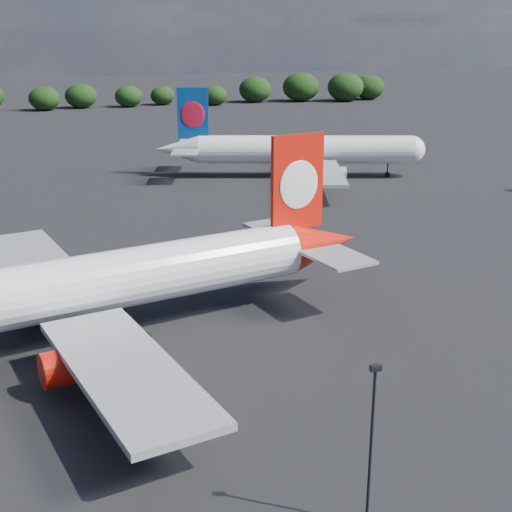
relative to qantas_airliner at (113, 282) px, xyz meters
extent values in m
plane|color=black|center=(-5.99, 41.31, -4.63)|extent=(500.00, 500.00, 0.00)
cylinder|color=white|center=(-1.59, -0.37, 0.15)|extent=(36.44, 12.88, 4.78)
cone|color=red|center=(19.81, 4.61, 0.15)|extent=(8.53, 6.38, 4.78)
cube|color=red|center=(17.02, 3.96, 6.26)|extent=(5.23, 1.66, 8.60)
ellipsoid|color=white|center=(17.09, 3.68, 6.09)|extent=(3.95, 1.10, 4.39)
ellipsoid|color=white|center=(16.96, 4.24, 6.09)|extent=(3.95, 1.10, 4.39)
cube|color=#A1A3A9|center=(19.14, -0.94, 0.53)|extent=(5.49, 6.56, 0.29)
cube|color=#A1A3A9|center=(16.76, 9.30, 0.53)|extent=(5.49, 6.56, 0.29)
cube|color=#A1A3A9|center=(-0.63, -12.90, -1.38)|extent=(10.38, 20.02, 0.53)
cube|color=#A1A3A9|center=(-6.26, 11.29, -1.38)|extent=(10.38, 20.02, 0.53)
cylinder|color=red|center=(-3.57, -8.68, -2.62)|extent=(5.24, 3.59, 2.58)
cube|color=#A1A3A9|center=(-3.57, -8.68, -1.95)|extent=(2.11, 0.76, 1.15)
cylinder|color=red|center=(-7.04, 6.21, -2.62)|extent=(5.24, 3.59, 2.58)
cube|color=#A1A3A9|center=(-7.04, 6.21, -1.95)|extent=(2.11, 0.76, 1.15)
cylinder|color=black|center=(0.93, -2.73, -3.19)|extent=(0.32, 0.32, 2.39)
cylinder|color=black|center=(0.93, -2.73, -4.10)|extent=(1.12, 0.66, 1.05)
cylinder|color=black|center=(1.95, -2.49, -4.10)|extent=(1.12, 0.66, 1.05)
cylinder|color=black|center=(-0.37, 2.86, -3.19)|extent=(0.32, 0.32, 2.39)
cylinder|color=black|center=(-0.37, 2.86, -4.10)|extent=(1.12, 0.66, 1.05)
cylinder|color=black|center=(0.65, 3.09, -4.10)|extent=(1.12, 0.66, 1.05)
cylinder|color=white|center=(36.41, 53.94, -0.07)|extent=(34.42, 14.39, 4.55)
sphere|color=white|center=(52.96, 48.92, -0.07)|extent=(5.68, 5.68, 4.55)
cone|color=white|center=(16.38, 60.01, -0.07)|extent=(8.29, 6.47, 4.55)
cube|color=navy|center=(18.99, 59.22, 5.75)|extent=(4.92, 1.89, 8.19)
ellipsoid|color=red|center=(18.91, 58.96, 5.59)|extent=(3.71, 1.28, 4.19)
ellipsoid|color=red|center=(19.07, 59.48, 5.59)|extent=(3.71, 1.28, 4.19)
cube|color=#A1A3A9|center=(16.67, 54.70, 0.29)|extent=(5.50, 6.41, 0.27)
cube|color=#A1A3A9|center=(19.57, 64.28, 0.29)|extent=(5.50, 6.41, 0.27)
cube|color=#A1A3A9|center=(34.72, 42.09, -1.53)|extent=(10.94, 19.14, 0.50)
cube|color=#A1A3A9|center=(41.59, 64.74, -1.53)|extent=(10.94, 19.14, 0.50)
cylinder|color=#A1A3A9|center=(37.78, 45.92, -2.71)|extent=(5.07, 3.67, 2.46)
cube|color=#A1A3A9|center=(37.78, 45.92, -2.08)|extent=(2.00, 0.84, 1.09)
cylinder|color=#A1A3A9|center=(42.01, 59.85, -2.71)|extent=(5.07, 3.67, 2.46)
cube|color=#A1A3A9|center=(42.01, 59.85, -2.08)|extent=(2.00, 0.84, 1.09)
cylinder|color=black|center=(33.88, 51.86, -3.26)|extent=(0.32, 0.32, 2.28)
cylinder|color=black|center=(33.88, 51.86, -4.13)|extent=(1.08, 0.68, 1.00)
cylinder|color=black|center=(32.92, 52.15, -4.13)|extent=(1.08, 0.68, 1.00)
cylinder|color=black|center=(35.46, 57.08, -3.26)|extent=(0.32, 0.32, 2.28)
cylinder|color=black|center=(35.46, 57.08, -4.13)|extent=(1.08, 0.68, 1.00)
cylinder|color=black|center=(34.50, 57.37, -4.13)|extent=(1.08, 0.68, 1.00)
cylinder|color=black|center=(49.48, 49.98, -3.31)|extent=(0.27, 0.27, 2.28)
cylinder|color=black|center=(49.48, 49.98, -4.22)|extent=(0.88, 0.54, 0.82)
cylinder|color=black|center=(9.84, -27.24, -0.23)|extent=(0.16, 0.16, 8.80)
cube|color=black|center=(9.84, -27.24, 4.32)|extent=(0.55, 0.30, 0.28)
cube|color=yellow|center=(6.01, 163.31, -0.63)|extent=(5.00, 0.30, 3.00)
cylinder|color=gray|center=(6.01, 163.31, -3.38)|extent=(0.30, 0.30, 2.50)
ellipsoid|color=black|center=(-3.30, 160.15, -1.25)|extent=(8.78, 7.43, 6.75)
ellipsoid|color=black|center=(7.07, 163.29, -1.08)|extent=(9.21, 7.79, 7.08)
ellipsoid|color=black|center=(20.77, 162.15, -1.50)|extent=(8.13, 6.88, 6.25)
ellipsoid|color=black|center=(31.30, 164.85, -1.81)|extent=(7.32, 6.20, 5.63)
ellipsoid|color=black|center=(46.27, 159.20, -1.65)|extent=(7.74, 6.55, 5.96)
ellipsoid|color=black|center=(60.40, 163.84, -0.69)|extent=(10.24, 8.67, 7.88)
ellipsoid|color=black|center=(74.98, 162.13, -0.12)|extent=(11.71, 9.90, 9.00)
ellipsoid|color=black|center=(88.61, 158.23, -0.15)|extent=(11.65, 9.85, 8.96)
ellipsoid|color=black|center=(98.18, 161.18, -0.71)|extent=(10.19, 8.62, 7.84)
camera|label=1|loc=(-4.27, -54.78, 20.04)|focal=50.00mm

